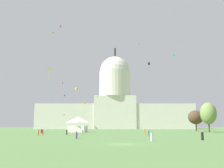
{
  "coord_description": "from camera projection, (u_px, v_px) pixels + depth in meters",
  "views": [
    {
      "loc": [
        -1.6,
        -37.96,
        2.68
      ],
      "look_at": [
        -1.33,
        80.16,
        21.99
      ],
      "focal_mm": 40.88,
      "sensor_mm": 36.0,
      "label": 1
    }
  ],
  "objects": [
    {
      "name": "kite_white_mid",
      "position": [
        179.0,
        47.0,
        101.16
      ],
      "size": [
        1.33,
        1.4,
        0.18
      ],
      "rotation": [
        0.0,
        0.0,
        0.94
      ],
      "color": "white"
    },
    {
      "name": "person_orange_edge_west",
      "position": [
        144.0,
        132.0,
        76.3
      ],
      "size": [
        0.38,
        0.38,
        1.72
      ],
      "rotation": [
        0.0,
        0.0,
        1.38
      ],
      "color": "orange",
      "rests_on": "ground_plane"
    },
    {
      "name": "person_orange_front_right",
      "position": [
        38.0,
        132.0,
        70.59
      ],
      "size": [
        0.59,
        0.59,
        1.75
      ],
      "rotation": [
        0.0,
        0.0,
        2.74
      ],
      "color": "orange",
      "rests_on": "ground_plane"
    },
    {
      "name": "person_red_mid_right",
      "position": [
        42.0,
        132.0,
        77.99
      ],
      "size": [
        0.58,
        0.58,
        1.65
      ],
      "rotation": [
        0.0,
        0.0,
        4.05
      ],
      "color": "red",
      "rests_on": "ground_plane"
    },
    {
      "name": "person_black_edge_east",
      "position": [
        202.0,
        136.0,
        47.61
      ],
      "size": [
        0.64,
        0.64,
        1.67
      ],
      "rotation": [
        0.0,
        0.0,
        5.72
      ],
      "color": "black",
      "rests_on": "ground_plane"
    },
    {
      "name": "tree_east_mid",
      "position": [
        195.0,
        117.0,
        122.98
      ],
      "size": [
        10.16,
        10.01,
        9.99
      ],
      "color": "#4C3823",
      "rests_on": "ground_plane"
    },
    {
      "name": "kite_black_high",
      "position": [
        139.0,
        44.0,
        150.15
      ],
      "size": [
        0.59,
        1.15,
        0.34
      ],
      "rotation": [
        0.0,
        0.0,
        1.57
      ],
      "color": "black"
    },
    {
      "name": "kite_lime_high",
      "position": [
        52.0,
        33.0,
        117.95
      ],
      "size": [
        0.94,
        0.95,
        2.39
      ],
      "rotation": [
        0.0,
        0.0,
        3.15
      ],
      "color": "#8CD133"
    },
    {
      "name": "kite_gold_mid",
      "position": [
        76.0,
        89.0,
        123.91
      ],
      "size": [
        1.33,
        1.36,
        3.11
      ],
      "rotation": [
        0.0,
        0.0,
        2.67
      ],
      "color": "gold"
    },
    {
      "name": "person_grey_lawn_far_right",
      "position": [
        82.0,
        132.0,
        77.78
      ],
      "size": [
        0.61,
        0.61,
        1.54
      ],
      "rotation": [
        0.0,
        0.0,
        3.92
      ],
      "color": "gray",
      "rests_on": "ground_plane"
    },
    {
      "name": "person_black_lawn_far_left",
      "position": [
        66.0,
        132.0,
        75.25
      ],
      "size": [
        0.48,
        0.48,
        1.59
      ],
      "rotation": [
        0.0,
        0.0,
        0.35
      ],
      "color": "black",
      "rests_on": "ground_plane"
    },
    {
      "name": "event_tent",
      "position": [
        77.0,
        124.0,
        105.21
      ],
      "size": [
        8.06,
        7.28,
        6.32
      ],
      "rotation": [
        0.0,
        0.0,
        -0.14
      ],
      "color": "white",
      "rests_on": "ground_plane"
    },
    {
      "name": "person_purple_back_right",
      "position": [
        76.0,
        135.0,
        52.89
      ],
      "size": [
        0.48,
        0.48,
        1.51
      ],
      "rotation": [
        0.0,
        0.0,
        3.22
      ],
      "color": "#703D93",
      "rests_on": "ground_plane"
    },
    {
      "name": "person_white_deep_crowd",
      "position": [
        151.0,
        137.0,
        44.12
      ],
      "size": [
        0.38,
        0.38,
        1.67
      ],
      "rotation": [
        0.0,
        0.0,
        6.22
      ],
      "color": "silver",
      "rests_on": "ground_plane"
    },
    {
      "name": "kite_magenta_high",
      "position": [
        60.0,
        26.0,
        147.12
      ],
      "size": [
        1.05,
        1.04,
        2.62
      ],
      "rotation": [
        0.0,
        0.0,
        5.35
      ],
      "color": "#D1339E"
    },
    {
      "name": "kite_green_low",
      "position": [
        104.0,
        107.0,
        183.85
      ],
      "size": [
        0.97,
        1.23,
        0.17
      ],
      "rotation": [
        0.0,
        0.0,
        1.83
      ],
      "color": "green"
    },
    {
      "name": "kite_pink_low",
      "position": [
        64.0,
        115.0,
        183.16
      ],
      "size": [
        0.97,
        1.03,
        2.46
      ],
      "rotation": [
        0.0,
        0.0,
        6.04
      ],
      "color": "pink"
    },
    {
      "name": "capitol_building",
      "position": [
        114.0,
        104.0,
        208.98
      ],
      "size": [
        126.06,
        25.66,
        67.71
      ],
      "color": "beige",
      "rests_on": "ground_plane"
    },
    {
      "name": "tree_east_near",
      "position": [
        208.0,
        113.0,
        103.0
      ],
      "size": [
        7.27,
        7.79,
        11.97
      ],
      "color": "#4C3823",
      "rests_on": "ground_plane"
    },
    {
      "name": "kite_turquoise_high",
      "position": [
        174.0,
        55.0,
        119.67
      ],
      "size": [
        0.82,
        0.86,
        0.79
      ],
      "rotation": [
        0.0,
        0.0,
        2.87
      ],
      "color": "teal"
    },
    {
      "name": "kite_yellow_mid",
      "position": [
        48.0,
        70.0,
        76.88
      ],
      "size": [
        1.44,
        1.07,
        3.7
      ],
      "rotation": [
        0.0,
        0.0,
        0.29
      ],
      "color": "yellow"
    },
    {
      "name": "kite_violet_mid",
      "position": [
        170.0,
        95.0,
        169.61
      ],
      "size": [
        0.24,
        0.61,
        1.03
      ],
      "rotation": [
        0.0,
        0.0,
        4.09
      ],
      "color": "purple"
    },
    {
      "name": "person_teal_front_left",
      "position": [
        148.0,
        133.0,
        66.58
      ],
      "size": [
        0.47,
        0.47,
        1.67
      ],
      "rotation": [
        0.0,
        0.0,
        5.54
      ],
      "color": "#1E757A",
      "rests_on": "ground_plane"
    },
    {
      "name": "kite_cyan_low",
      "position": [
        73.0,
        104.0,
        173.29
      ],
      "size": [
        0.75,
        1.53,
        0.24
      ],
      "rotation": [
        0.0,
        0.0,
        1.62
      ],
      "color": "#33BCDB"
    },
    {
      "name": "kite_red_mid",
      "position": [
        62.0,
        83.0,
        122.02
      ],
      "size": [
        0.4,
        0.89,
        0.99
      ],
      "rotation": [
        0.0,
        0.0,
        3.87
      ],
      "color": "red"
    },
    {
      "name": "kite_green_mid",
      "position": [
        97.0,
        97.0,
        161.66
      ],
      "size": [
        0.67,
        0.24,
        0.8
      ],
      "rotation": [
        0.0,
        0.0,
        5.28
      ],
      "color": "green"
    },
    {
      "name": "kite_orange_low",
      "position": [
        84.0,
        103.0,
        150.87
      ],
      "size": [
        1.03,
        1.02,
        4.36
      ],
      "rotation": [
        0.0,
        0.0,
        4.44
      ],
      "color": "orange"
    },
    {
      "name": "person_navy_aisle_center",
      "position": [
        41.0,
        131.0,
        89.18
      ],
      "size": [
        0.41,
        0.41,
        1.63
      ],
      "rotation": [
        0.0,
        0.0,
        4.79
      ],
      "color": "navy",
      "rests_on": "ground_plane"
    },
    {
      "name": "ground_plane",
      "position": [
        122.0,
        144.0,
        37.04
      ],
      "size": [
        800.0,
        800.0,
        0.0
      ],
      "primitive_type": "plane",
      "color": "#567F42"
    },
    {
      "name": "kite_blue_mid",
      "position": [
        64.0,
        96.0,
        189.53
      ],
      "size": [
        1.4,
        1.41,
        1.23
      ],
      "rotation": [
        0.0,
        0.0,
        2.47
      ],
      "color": "blue"
    },
    {
      "name": "kite_black_high_b",
      "position": [
        148.0,
        64.0,
        135.59
      ],
      "size": [
        1.3,
        1.22,
        4.52
      ],
      "rotation": [
        0.0,
        0.0,
        1.4
      ],
      "color": "black"
    }
  ]
}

